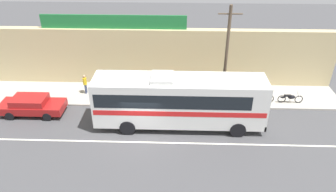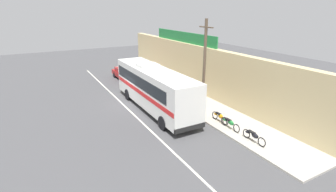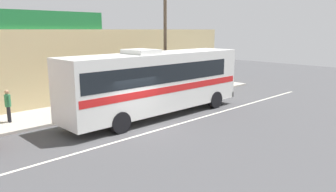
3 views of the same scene
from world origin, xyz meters
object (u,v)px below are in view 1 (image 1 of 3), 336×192
object	(u,v)px
utility_pole	(226,56)
motorcycle_green	(244,97)
motorcycle_orange	(261,97)
motorcycle_blue	(290,98)
parked_car	(32,105)
pedestrian_far_left	(95,82)
intercity_bus	(178,99)
pedestrian_by_curb	(85,83)

from	to	relation	value
utility_pole	motorcycle_green	xyz separation A→B (m)	(1.75, 0.36, -3.45)
motorcycle_orange	motorcycle_blue	bearing A→B (deg)	0.70
utility_pole	motorcycle_green	world-z (taller)	utility_pole
parked_car	utility_pole	size ratio (longest dim) A/B	0.61
utility_pole	pedestrian_far_left	bearing A→B (deg)	172.88
intercity_bus	motorcycle_blue	world-z (taller)	intercity_bus
intercity_bus	motorcycle_green	bearing A→B (deg)	31.34
parked_car	pedestrian_by_curb	bearing A→B (deg)	42.78
utility_pole	motorcycle_orange	distance (m)	4.56
utility_pole	motorcycle_green	size ratio (longest dim) A/B	4.09
intercity_bus	parked_car	distance (m)	10.69
motorcycle_blue	pedestrian_by_curb	xyz separation A→B (m)	(-15.89, 0.96, 0.50)
utility_pole	intercity_bus	bearing A→B (deg)	-140.61
motorcycle_green	pedestrian_by_curb	size ratio (longest dim) A/B	1.14
intercity_bus	pedestrian_far_left	bearing A→B (deg)	148.86
pedestrian_by_curb	utility_pole	bearing A→B (deg)	-6.66
motorcycle_orange	pedestrian_by_curb	bearing A→B (deg)	175.88
intercity_bus	parked_car	xyz separation A→B (m)	(-10.56, 1.05, -1.33)
parked_car	pedestrian_far_left	world-z (taller)	pedestrian_far_left
intercity_bus	parked_car	world-z (taller)	intercity_bus
pedestrian_far_left	motorcycle_blue	bearing A→B (deg)	-3.58
intercity_bus	motorcycle_green	xyz separation A→B (m)	(5.07, 3.09, -1.50)
pedestrian_by_curb	pedestrian_far_left	world-z (taller)	pedestrian_far_left
parked_car	pedestrian_far_left	bearing A→B (deg)	35.99
motorcycle_green	motorcycle_orange	bearing A→B (deg)	-4.49
motorcycle_blue	motorcycle_orange	distance (m)	2.20
parked_car	motorcycle_orange	world-z (taller)	parked_car
motorcycle_blue	utility_pole	bearing A→B (deg)	-176.77
motorcycle_blue	pedestrian_far_left	world-z (taller)	pedestrian_far_left
intercity_bus	motorcycle_orange	world-z (taller)	intercity_bus
motorcycle_blue	motorcycle_green	size ratio (longest dim) A/B	1.04
motorcycle_orange	intercity_bus	bearing A→B (deg)	-154.58
parked_car	intercity_bus	bearing A→B (deg)	-5.70
parked_car	motorcycle_blue	bearing A→B (deg)	5.89
motorcycle_blue	pedestrian_by_curb	world-z (taller)	pedestrian_by_curb
motorcycle_green	motorcycle_orange	world-z (taller)	same
motorcycle_blue	pedestrian_by_curb	distance (m)	15.93
intercity_bus	utility_pole	xyz separation A→B (m)	(3.32, 2.73, 1.95)
motorcycle_orange	utility_pole	bearing A→B (deg)	-174.91
parked_car	pedestrian_far_left	xyz separation A→B (m)	(4.00, 2.91, 0.38)
pedestrian_by_curb	motorcycle_orange	bearing A→B (deg)	-4.12
intercity_bus	motorcycle_orange	size ratio (longest dim) A/B	5.87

